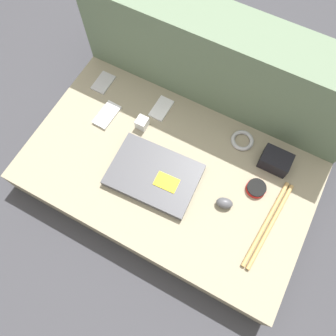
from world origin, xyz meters
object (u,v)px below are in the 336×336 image
at_px(computer_mouse, 224,203).
at_px(phone_silver, 103,83).
at_px(charger_brick, 142,123).
at_px(laptop, 154,175).
at_px(phone_small, 107,115).
at_px(speaker_puck, 256,188).
at_px(phone_black, 161,108).
at_px(camera_pouch, 275,161).

height_order(computer_mouse, phone_silver, computer_mouse).
distance_m(phone_silver, charger_brick, 0.28).
bearing_deg(computer_mouse, laptop, 169.88).
height_order(phone_silver, phone_small, phone_small).
bearing_deg(phone_small, computer_mouse, -8.97).
relative_size(speaker_puck, phone_black, 0.68).
xyz_separation_m(computer_mouse, speaker_puck, (0.08, 0.11, -0.01)).
bearing_deg(laptop, speaker_puck, 17.31).
height_order(phone_small, charger_brick, charger_brick).
relative_size(laptop, computer_mouse, 4.95).
relative_size(speaker_puck, phone_small, 0.60).
relative_size(laptop, speaker_puck, 4.57).
xyz_separation_m(phone_black, charger_brick, (-0.03, -0.11, 0.02)).
xyz_separation_m(speaker_puck, camera_pouch, (0.02, 0.13, 0.02)).
bearing_deg(speaker_puck, phone_black, 163.66).
height_order(laptop, phone_small, laptop).
height_order(phone_black, phone_small, phone_small).
xyz_separation_m(phone_silver, phone_black, (0.29, 0.00, 0.00)).
relative_size(phone_silver, phone_black, 0.93).
xyz_separation_m(laptop, charger_brick, (-0.15, 0.18, 0.01)).
xyz_separation_m(laptop, phone_silver, (-0.42, 0.28, -0.01)).
distance_m(phone_silver, phone_black, 0.29).
distance_m(speaker_puck, charger_brick, 0.53).
bearing_deg(phone_small, phone_black, 38.80).
bearing_deg(computer_mouse, camera_pouch, 51.90).
distance_m(computer_mouse, charger_brick, 0.47).
bearing_deg(camera_pouch, phone_small, -170.07).
bearing_deg(laptop, camera_pouch, 31.26).
xyz_separation_m(phone_small, camera_pouch, (0.71, 0.12, 0.03)).
bearing_deg(charger_brick, speaker_puck, -3.93).
bearing_deg(speaker_puck, phone_small, 179.36).
bearing_deg(charger_brick, computer_mouse, -18.81).
xyz_separation_m(speaker_puck, phone_small, (-0.68, 0.01, -0.00)).
relative_size(laptop, phone_black, 3.11).
bearing_deg(phone_black, speaker_puck, -15.06).
bearing_deg(camera_pouch, charger_brick, -170.17).
xyz_separation_m(phone_black, phone_small, (-0.19, -0.14, 0.00)).
bearing_deg(laptop, phone_small, 151.55).
bearing_deg(laptop, computer_mouse, 1.67).
xyz_separation_m(computer_mouse, phone_silver, (-0.70, 0.26, -0.02)).
height_order(laptop, computer_mouse, computer_mouse).
distance_m(phone_small, camera_pouch, 0.72).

